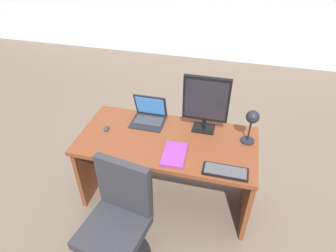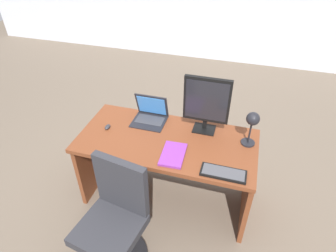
{
  "view_description": "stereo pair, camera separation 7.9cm",
  "coord_description": "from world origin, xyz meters",
  "px_view_note": "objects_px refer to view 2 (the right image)",
  "views": [
    {
      "loc": [
        0.49,
        -1.91,
        2.37
      ],
      "look_at": [
        0.0,
        0.04,
        0.88
      ],
      "focal_mm": 30.91,
      "sensor_mm": 36.0,
      "label": 1
    },
    {
      "loc": [
        0.57,
        -1.89,
        2.37
      ],
      "look_at": [
        0.0,
        0.04,
        0.88
      ],
      "focal_mm": 30.91,
      "sensor_mm": 36.0,
      "label": 2
    }
  ],
  "objects_px": {
    "book": "(173,154)",
    "office_chair": "(115,226)",
    "desk_lamp": "(252,123)",
    "monitor": "(207,102)",
    "keyboard": "(223,173)",
    "desk": "(168,154)",
    "laptop": "(151,112)",
    "mouse": "(107,127)"
  },
  "relations": [
    {
      "from": "keyboard",
      "to": "desk_lamp",
      "type": "xyz_separation_m",
      "value": [
        0.15,
        0.4,
        0.23
      ]
    },
    {
      "from": "office_chair",
      "to": "desk_lamp",
      "type": "bearing_deg",
      "value": 42.77
    },
    {
      "from": "desk_lamp",
      "to": "book",
      "type": "distance_m",
      "value": 0.69
    },
    {
      "from": "laptop",
      "to": "keyboard",
      "type": "bearing_deg",
      "value": -34.9
    },
    {
      "from": "monitor",
      "to": "desk",
      "type": "bearing_deg",
      "value": -147.17
    },
    {
      "from": "keyboard",
      "to": "desk_lamp",
      "type": "bearing_deg",
      "value": 69.06
    },
    {
      "from": "keyboard",
      "to": "book",
      "type": "bearing_deg",
      "value": 167.39
    },
    {
      "from": "mouse",
      "to": "office_chair",
      "type": "relative_size",
      "value": 0.08
    },
    {
      "from": "desk_lamp",
      "to": "keyboard",
      "type": "bearing_deg",
      "value": -110.94
    },
    {
      "from": "book",
      "to": "keyboard",
      "type": "bearing_deg",
      "value": -12.61
    },
    {
      "from": "book",
      "to": "office_chair",
      "type": "relative_size",
      "value": 0.32
    },
    {
      "from": "desk",
      "to": "mouse",
      "type": "xyz_separation_m",
      "value": [
        -0.57,
        -0.05,
        0.23
      ]
    },
    {
      "from": "desk_lamp",
      "to": "book",
      "type": "relative_size",
      "value": 1.09
    },
    {
      "from": "monitor",
      "to": "book",
      "type": "distance_m",
      "value": 0.54
    },
    {
      "from": "desk",
      "to": "mouse",
      "type": "distance_m",
      "value": 0.62
    },
    {
      "from": "desk",
      "to": "monitor",
      "type": "relative_size",
      "value": 2.97
    },
    {
      "from": "monitor",
      "to": "desk_lamp",
      "type": "distance_m",
      "value": 0.42
    },
    {
      "from": "monitor",
      "to": "mouse",
      "type": "bearing_deg",
      "value": -164.79
    },
    {
      "from": "laptop",
      "to": "desk_lamp",
      "type": "height_order",
      "value": "desk_lamp"
    },
    {
      "from": "monitor",
      "to": "desk_lamp",
      "type": "height_order",
      "value": "monitor"
    },
    {
      "from": "desk",
      "to": "keyboard",
      "type": "xyz_separation_m",
      "value": [
        0.53,
        -0.33,
        0.23
      ]
    },
    {
      "from": "monitor",
      "to": "laptop",
      "type": "height_order",
      "value": "monitor"
    },
    {
      "from": "desk_lamp",
      "to": "office_chair",
      "type": "height_order",
      "value": "desk_lamp"
    },
    {
      "from": "keyboard",
      "to": "laptop",
      "type": "bearing_deg",
      "value": 145.1
    },
    {
      "from": "laptop",
      "to": "mouse",
      "type": "xyz_separation_m",
      "value": [
        -0.33,
        -0.26,
        -0.06
      ]
    },
    {
      "from": "keyboard",
      "to": "desk_lamp",
      "type": "distance_m",
      "value": 0.49
    },
    {
      "from": "desk_lamp",
      "to": "monitor",
      "type": "bearing_deg",
      "value": 164.46
    },
    {
      "from": "desk",
      "to": "monitor",
      "type": "height_order",
      "value": "monitor"
    },
    {
      "from": "laptop",
      "to": "mouse",
      "type": "height_order",
      "value": "laptop"
    },
    {
      "from": "monitor",
      "to": "office_chair",
      "type": "bearing_deg",
      "value": -118.08
    },
    {
      "from": "desk_lamp",
      "to": "office_chair",
      "type": "bearing_deg",
      "value": -137.23
    },
    {
      "from": "laptop",
      "to": "keyboard",
      "type": "height_order",
      "value": "laptop"
    },
    {
      "from": "desk",
      "to": "mouse",
      "type": "height_order",
      "value": "mouse"
    },
    {
      "from": "keyboard",
      "to": "mouse",
      "type": "xyz_separation_m",
      "value": [
        -1.1,
        0.28,
        0.01
      ]
    },
    {
      "from": "monitor",
      "to": "laptop",
      "type": "distance_m",
      "value": 0.57
    },
    {
      "from": "monitor",
      "to": "laptop",
      "type": "xyz_separation_m",
      "value": [
        -0.53,
        0.03,
        -0.22
      ]
    },
    {
      "from": "mouse",
      "to": "book",
      "type": "xyz_separation_m",
      "value": [
        0.68,
        -0.18,
        -0.01
      ]
    },
    {
      "from": "book",
      "to": "desk_lamp",
      "type": "bearing_deg",
      "value": 27.88
    },
    {
      "from": "desk",
      "to": "keyboard",
      "type": "bearing_deg",
      "value": -31.36
    },
    {
      "from": "monitor",
      "to": "office_chair",
      "type": "xyz_separation_m",
      "value": [
        -0.5,
        -0.95,
        -0.66
      ]
    },
    {
      "from": "laptop",
      "to": "book",
      "type": "height_order",
      "value": "laptop"
    },
    {
      "from": "laptop",
      "to": "desk_lamp",
      "type": "distance_m",
      "value": 0.95
    }
  ]
}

